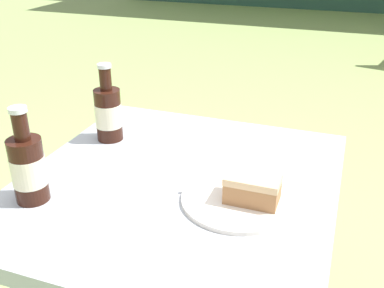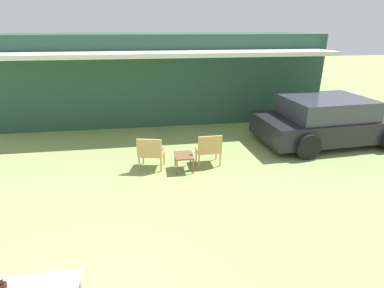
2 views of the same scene
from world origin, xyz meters
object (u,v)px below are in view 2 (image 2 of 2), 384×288
at_px(parked_car, 328,121).
at_px(wicker_chair_cushioned, 151,151).
at_px(wicker_chair_plain, 209,148).
at_px(garden_side_table, 184,157).

distance_m(parked_car, wicker_chair_cushioned, 5.02).
xyz_separation_m(wicker_chair_plain, garden_side_table, (-0.61, -0.16, -0.11)).
height_order(parked_car, wicker_chair_cushioned, parked_car).
height_order(wicker_chair_cushioned, wicker_chair_plain, same).
distance_m(parked_car, wicker_chair_plain, 3.72).
relative_size(wicker_chair_cushioned, wicker_chair_plain, 1.00).
bearing_deg(wicker_chair_plain, wicker_chair_cushioned, -1.63).
bearing_deg(wicker_chair_plain, garden_side_table, 14.43).
height_order(wicker_chair_cushioned, garden_side_table, wicker_chair_cushioned).
bearing_deg(garden_side_table, wicker_chair_cushioned, 165.72).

